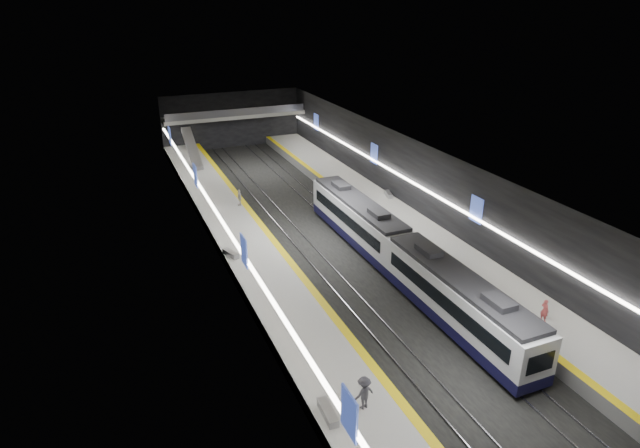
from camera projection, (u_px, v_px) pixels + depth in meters
name	position (u px, v px, depth m)	size (l,w,h in m)	color
ground	(328.00, 240.00, 49.37)	(70.00, 70.00, 0.00)	black
ceiling	(329.00, 157.00, 46.16)	(20.00, 70.00, 0.04)	beige
wall_left	(218.00, 217.00, 44.22)	(0.04, 70.00, 8.00)	black
wall_right	(424.00, 185.00, 51.30)	(0.04, 70.00, 8.00)	black
wall_back	(232.00, 120.00, 77.34)	(20.00, 0.04, 8.00)	black
platform_left	(249.00, 249.00, 46.51)	(5.00, 70.00, 1.00)	slate
tile_surface_left	(249.00, 244.00, 46.31)	(5.00, 70.00, 0.02)	#A9A8A4
tactile_strip_left	(273.00, 240.00, 47.08)	(0.60, 70.00, 0.02)	yellow
platform_right	(399.00, 223.00, 51.82)	(5.00, 70.00, 1.00)	slate
tile_surface_right	(399.00, 218.00, 51.62)	(5.00, 70.00, 0.02)	#A9A8A4
tactile_strip_right	(379.00, 221.00, 50.83)	(0.60, 70.00, 0.02)	yellow
rails	(328.00, 240.00, 49.34)	(6.52, 70.00, 0.12)	gray
train	(400.00, 253.00, 42.15)	(2.69, 30.04, 3.60)	black
ad_posters	(324.00, 191.00, 48.41)	(19.94, 53.50, 2.20)	#3F57BD
cove_light_left	(220.00, 219.00, 44.37)	(0.25, 68.60, 0.12)	white
cove_light_right	(422.00, 188.00, 51.31)	(0.25, 68.60, 0.12)	white
mezzanine_bridge	(235.00, 116.00, 75.17)	(20.00, 3.00, 1.50)	gray
escalator	(192.00, 148.00, 67.52)	(1.20, 8.00, 0.60)	#99999E
bench_left_near	(328.00, 412.00, 27.51)	(0.54, 1.94, 0.47)	#99999E
bench_left_far	(231.00, 254.00, 44.14)	(0.50, 1.79, 0.44)	#99999E
bench_right_far	(389.00, 194.00, 57.00)	(0.49, 1.78, 0.43)	#99999E
passenger_right_a	(545.00, 311.00, 35.24)	(0.58, 0.38, 1.60)	#B64344
passenger_left_a	(239.00, 198.00, 54.38)	(0.99, 0.41, 1.68)	beige
passenger_left_b	(364.00, 393.00, 27.77)	(1.25, 0.72, 1.93)	#3C3B43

